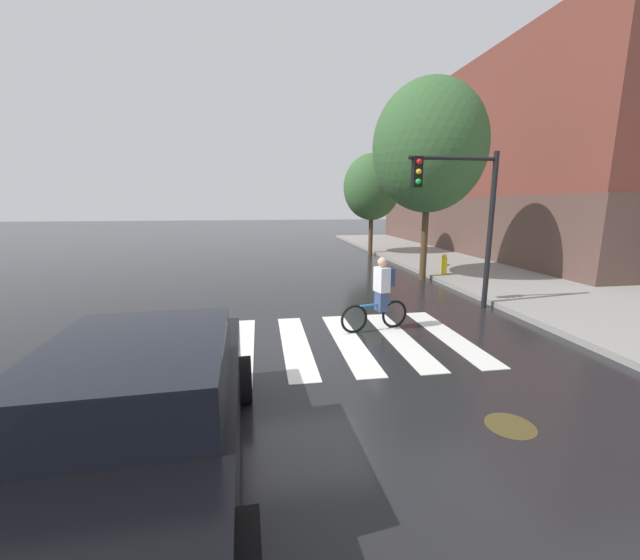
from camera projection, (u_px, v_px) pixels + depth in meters
name	position (u px, v px, depth m)	size (l,w,h in m)	color
ground_plane	(309.00, 344.00, 8.01)	(120.00, 120.00, 0.00)	black
crosswalk_stripes	(295.00, 344.00, 7.97)	(7.30, 3.61, 0.01)	silver
manhole_cover	(510.00, 426.00, 5.05)	(0.64, 0.64, 0.01)	#473D1E
sedan_near	(145.00, 410.00, 3.89)	(2.32, 4.67, 1.59)	black
cyclist	(380.00, 294.00, 8.73)	(1.68, 0.46, 1.69)	black
traffic_light_near	(464.00, 204.00, 10.09)	(2.47, 0.28, 4.20)	black
fire_hydrant	(444.00, 264.00, 14.94)	(0.33, 0.22, 0.78)	gold
street_tree_near	(429.00, 147.00, 13.68)	(4.03, 4.03, 7.16)	#4C3823
street_tree_mid	(372.00, 187.00, 21.00)	(3.10, 3.10, 5.52)	#4C3823
corner_building	(579.00, 168.00, 23.56)	(17.16, 21.71, 10.07)	brown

